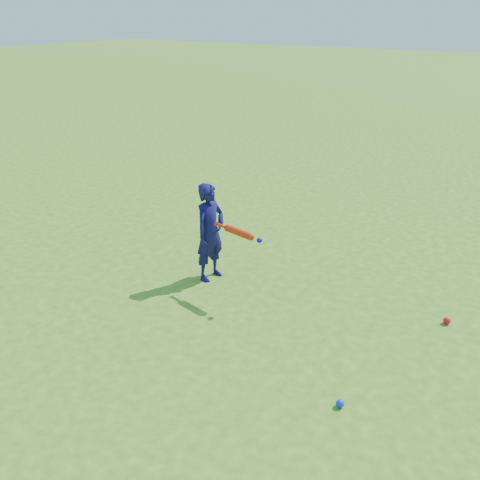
{
  "coord_description": "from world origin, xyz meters",
  "views": [
    {
      "loc": [
        3.66,
        -4.44,
        3.04
      ],
      "look_at": [
        0.64,
        0.14,
        0.65
      ],
      "focal_mm": 40.0,
      "sensor_mm": 36.0,
      "label": 1
    }
  ],
  "objects": [
    {
      "name": "ground",
      "position": [
        0.0,
        0.0,
        0.0
      ],
      "size": [
        80.0,
        80.0,
        0.0
      ],
      "primitive_type": "plane",
      "color": "#41751B",
      "rests_on": "ground"
    },
    {
      "name": "ground_ball_red",
      "position": [
        2.83,
        0.74,
        0.04
      ],
      "size": [
        0.08,
        0.08,
        0.08
      ],
      "primitive_type": "sphere",
      "color": "red",
      "rests_on": "ground"
    },
    {
      "name": "child",
      "position": [
        0.15,
        0.24,
        0.6
      ],
      "size": [
        0.32,
        0.46,
        1.2
      ],
      "primitive_type": "imported",
      "rotation": [
        0.0,
        0.0,
        1.48
      ],
      "color": "#120F49",
      "rests_on": "ground"
    },
    {
      "name": "ground_ball_blue",
      "position": [
        2.42,
        -1.06,
        0.04
      ],
      "size": [
        0.07,
        0.07,
        0.07
      ],
      "primitive_type": "sphere",
      "color": "#0D2EEA",
      "rests_on": "ground"
    },
    {
      "name": "bat_swing",
      "position": [
        0.68,
        0.08,
        0.77
      ],
      "size": [
        0.71,
        0.19,
        0.08
      ],
      "rotation": [
        0.0,
        0.0,
        -0.2
      ],
      "color": "red",
      "rests_on": "ground"
    }
  ]
}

